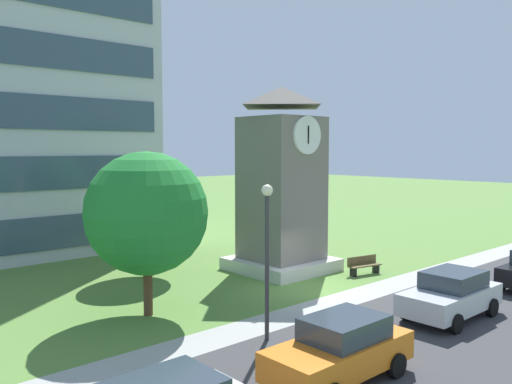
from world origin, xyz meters
name	(u,v)px	position (x,y,z in m)	size (l,w,h in m)	color
ground_plane	(314,290)	(0.00, 0.00, 0.00)	(160.00, 160.00, 0.00)	#567F38
street_asphalt	(448,326)	(0.00, -6.15, 0.00)	(120.00, 7.20, 0.01)	#38383A
kerb_strip	(347,299)	(0.00, -1.75, 0.00)	(120.00, 1.60, 0.01)	#9E9E99
clock_tower	(282,190)	(1.62, 3.67, 4.03)	(4.44, 4.44, 9.12)	slate
park_bench	(364,265)	(3.93, 0.32, 0.46)	(1.86, 0.84, 0.88)	brown
street_lamp	(267,242)	(-5.58, -2.97, 3.15)	(0.36, 0.36, 4.97)	#333338
tree_by_building	(147,213)	(-7.08, 1.79, 3.76)	(4.47, 4.47, 6.00)	#513823
tree_near_tower	(151,197)	(-3.69, 7.25, 3.77)	(3.80, 3.80, 5.69)	#513823
parked_car_orange	(340,349)	(-6.15, -6.40, 0.86)	(4.28, 1.97, 1.69)	orange
parked_car_silver	(451,294)	(0.87, -5.77, 0.86)	(4.29, 2.07, 1.69)	silver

